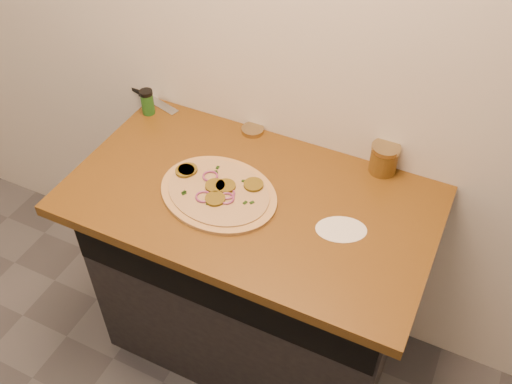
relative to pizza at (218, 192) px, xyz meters
The scene contains 8 objects.
cabinet 0.50m from the pizza, 37.37° to the left, with size 1.10×0.60×0.86m, color black.
countertop 0.11m from the pizza, 24.61° to the left, with size 1.20×0.70×0.04m, color brown.
pizza is the anchor object (origin of this frame).
chefs_knife 0.64m from the pizza, 145.00° to the left, with size 0.29×0.11×0.02m.
mason_jar_lid 0.35m from the pizza, 96.98° to the left, with size 0.08×0.08×0.02m, color tan.
salsa_jar 0.57m from the pizza, 37.64° to the left, with size 0.10×0.10×0.11m.
spice_shaker 0.53m from the pizza, 148.30° to the left, with size 0.05×0.05×0.10m.
flour_spill 0.42m from the pizza, ahead, with size 0.16×0.16×0.00m, color silver.
Camera 1 is at (0.59, 0.23, 2.19)m, focal length 40.00 mm.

